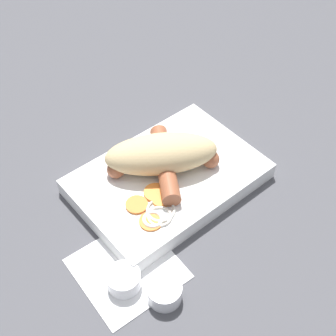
{
  "coord_description": "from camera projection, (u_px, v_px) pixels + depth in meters",
  "views": [
    {
      "loc": [
        -0.3,
        -0.36,
        0.55
      ],
      "look_at": [
        0.0,
        0.0,
        0.04
      ],
      "focal_mm": 50.0,
      "sensor_mm": 36.0,
      "label": 1
    }
  ],
  "objects": [
    {
      "name": "ground_plane",
      "position": [
        168.0,
        185.0,
        0.72
      ],
      "size": [
        3.0,
        3.0,
        0.0
      ],
      "primitive_type": "plane",
      "color": "#4C4C51"
    },
    {
      "name": "sausage",
      "position": [
        164.0,
        164.0,
        0.69
      ],
      "size": [
        0.15,
        0.14,
        0.03
      ],
      "color": "#9E5638",
      "rests_on": "food_tray"
    },
    {
      "name": "bread_roll",
      "position": [
        163.0,
        153.0,
        0.69
      ],
      "size": [
        0.18,
        0.15,
        0.06
      ],
      "color": "#DBBC84",
      "rests_on": "food_tray"
    },
    {
      "name": "food_tray",
      "position": [
        168.0,
        179.0,
        0.71
      ],
      "size": [
        0.27,
        0.19,
        0.03
      ],
      "color": "white",
      "rests_on": "ground_plane"
    },
    {
      "name": "napkin",
      "position": [
        127.0,
        268.0,
        0.62
      ],
      "size": [
        0.13,
        0.13,
        0.0
      ],
      "color": "white",
      "rests_on": "ground_plane"
    },
    {
      "name": "pickled_veggies",
      "position": [
        155.0,
        209.0,
        0.65
      ],
      "size": [
        0.08,
        0.08,
        0.01
      ],
      "color": "orange",
      "rests_on": "food_tray"
    },
    {
      "name": "condiment_cup_far",
      "position": [
        165.0,
        293.0,
        0.58
      ],
      "size": [
        0.04,
        0.04,
        0.03
      ],
      "color": "white",
      "rests_on": "ground_plane"
    },
    {
      "name": "condiment_cup_near",
      "position": [
        124.0,
        281.0,
        0.6
      ],
      "size": [
        0.04,
        0.04,
        0.03
      ],
      "color": "white",
      "rests_on": "ground_plane"
    }
  ]
}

